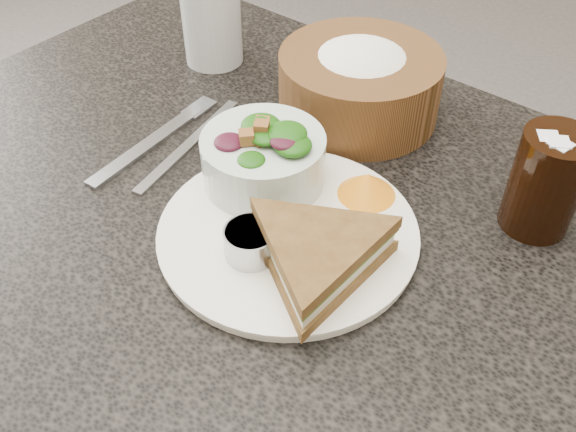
% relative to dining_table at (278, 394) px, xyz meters
% --- Properties ---
extents(dining_table, '(1.00, 0.70, 0.75)m').
position_rel_dining_table_xyz_m(dining_table, '(0.00, 0.00, 0.00)').
color(dining_table, black).
rests_on(dining_table, floor).
extents(dinner_plate, '(0.26, 0.26, 0.01)m').
position_rel_dining_table_xyz_m(dinner_plate, '(0.04, -0.03, 0.38)').
color(dinner_plate, white).
rests_on(dinner_plate, dining_table).
extents(sandwich, '(0.23, 0.23, 0.05)m').
position_rel_dining_table_xyz_m(sandwich, '(0.10, -0.05, 0.41)').
color(sandwich, brown).
rests_on(sandwich, dinner_plate).
extents(salad_bowl, '(0.14, 0.14, 0.08)m').
position_rel_dining_table_xyz_m(salad_bowl, '(-0.03, 0.02, 0.42)').
color(salad_bowl, silver).
rests_on(salad_bowl, dinner_plate).
extents(dressing_ramekin, '(0.07, 0.07, 0.03)m').
position_rel_dining_table_xyz_m(dressing_ramekin, '(0.03, -0.08, 0.40)').
color(dressing_ramekin, '#A5A6AA').
rests_on(dressing_ramekin, dinner_plate).
extents(orange_wedge, '(0.07, 0.07, 0.03)m').
position_rel_dining_table_xyz_m(orange_wedge, '(0.07, 0.07, 0.40)').
color(orange_wedge, orange).
rests_on(orange_wedge, dinner_plate).
extents(fork, '(0.03, 0.19, 0.01)m').
position_rel_dining_table_xyz_m(fork, '(-0.18, -0.01, 0.38)').
color(fork, '#ADB1B9').
rests_on(fork, dining_table).
extents(knife, '(0.05, 0.20, 0.00)m').
position_rel_dining_table_xyz_m(knife, '(-0.15, 0.02, 0.38)').
color(knife, '#ACAEB1').
rests_on(knife, dining_table).
extents(bread_basket, '(0.23, 0.23, 0.11)m').
position_rel_dining_table_xyz_m(bread_basket, '(-0.03, 0.20, 0.43)').
color(bread_basket, brown).
rests_on(bread_basket, dining_table).
extents(cola_glass, '(0.08, 0.08, 0.12)m').
position_rel_dining_table_xyz_m(cola_glass, '(0.22, 0.15, 0.44)').
color(cola_glass, black).
rests_on(cola_glass, dining_table).
extents(water_glass, '(0.09, 0.09, 0.12)m').
position_rel_dining_table_xyz_m(water_glass, '(-0.26, 0.18, 0.44)').
color(water_glass, silver).
rests_on(water_glass, dining_table).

